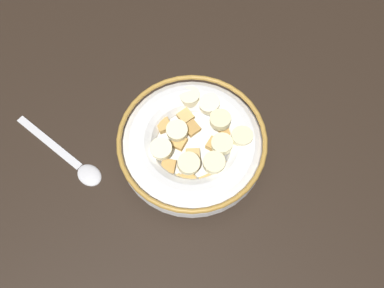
# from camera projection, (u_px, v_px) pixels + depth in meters

# --- Properties ---
(ground_plane) EXTENTS (1.38, 1.38, 0.02)m
(ground_plane) POSITION_uv_depth(u_px,v_px,m) (192.00, 156.00, 0.50)
(ground_plane) COLOR black
(cereal_bowl) EXTENTS (0.18, 0.18, 0.05)m
(cereal_bowl) POSITION_uv_depth(u_px,v_px,m) (192.00, 145.00, 0.47)
(cereal_bowl) COLOR white
(cereal_bowl) RESTS_ON ground_plane
(spoon) EXTENTS (0.15, 0.03, 0.01)m
(spoon) POSITION_uv_depth(u_px,v_px,m) (74.00, 162.00, 0.48)
(spoon) COLOR silver
(spoon) RESTS_ON ground_plane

